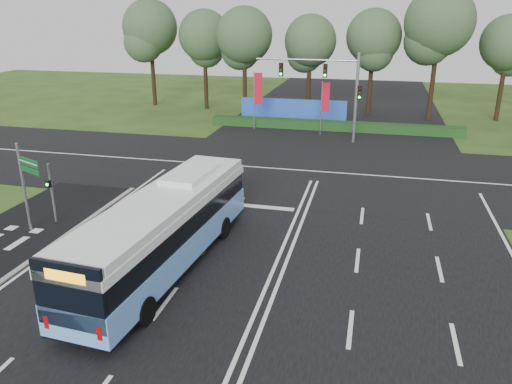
# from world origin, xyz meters

# --- Properties ---
(ground) EXTENTS (120.00, 120.00, 0.00)m
(ground) POSITION_xyz_m (0.00, 0.00, 0.00)
(ground) COLOR #2A4717
(ground) RESTS_ON ground
(road_main) EXTENTS (20.00, 120.00, 0.04)m
(road_main) POSITION_xyz_m (0.00, 0.00, 0.02)
(road_main) COLOR black
(road_main) RESTS_ON ground
(road_cross) EXTENTS (120.00, 14.00, 0.05)m
(road_cross) POSITION_xyz_m (0.00, 12.00, 0.03)
(road_cross) COLOR black
(road_cross) RESTS_ON ground
(kerb_strip) EXTENTS (0.25, 18.00, 0.12)m
(kerb_strip) POSITION_xyz_m (-10.10, -3.00, 0.06)
(kerb_strip) COLOR gray
(kerb_strip) RESTS_ON ground
(city_bus) EXTENTS (3.42, 12.09, 3.43)m
(city_bus) POSITION_xyz_m (-4.29, -2.44, 1.73)
(city_bus) COLOR #649FE8
(city_bus) RESTS_ON ground
(pedestrian_signal) EXTENTS (0.29, 0.40, 3.08)m
(pedestrian_signal) POSITION_xyz_m (-11.56, 0.58, 1.68)
(pedestrian_signal) COLOR gray
(pedestrian_signal) RESTS_ON ground
(street_sign) EXTENTS (1.56, 0.77, 4.36)m
(street_sign) POSITION_xyz_m (-11.83, -0.69, 2.72)
(street_sign) COLOR gray
(street_sign) RESTS_ON ground
(banner_flag_left) EXTENTS (0.75, 0.17, 5.08)m
(banner_flag_left) POSITION_xyz_m (-6.64, 23.39, 3.29)
(banner_flag_left) COLOR gray
(banner_flag_left) RESTS_ON ground
(banner_flag_mid) EXTENTS (0.67, 0.15, 4.55)m
(banner_flag_mid) POSITION_xyz_m (-0.64, 22.38, 2.96)
(banner_flag_mid) COLOR gray
(banner_flag_mid) RESTS_ON ground
(traffic_light_gantry) EXTENTS (8.41, 0.28, 7.00)m
(traffic_light_gantry) POSITION_xyz_m (0.21, 20.50, 4.66)
(traffic_light_gantry) COLOR gray
(traffic_light_gantry) RESTS_ON ground
(hedge) EXTENTS (22.00, 1.20, 0.80)m
(hedge) POSITION_xyz_m (0.00, 24.50, 0.40)
(hedge) COLOR #153A15
(hedge) RESTS_ON ground
(blue_hoarding) EXTENTS (10.00, 0.30, 2.20)m
(blue_hoarding) POSITION_xyz_m (-4.00, 27.00, 1.10)
(blue_hoarding) COLOR blue
(blue_hoarding) RESTS_ON ground
(eucalyptus_row) EXTENTS (53.24, 8.85, 12.23)m
(eucalyptus_row) POSITION_xyz_m (3.02, 31.49, 8.00)
(eucalyptus_row) COLOR black
(eucalyptus_row) RESTS_ON ground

